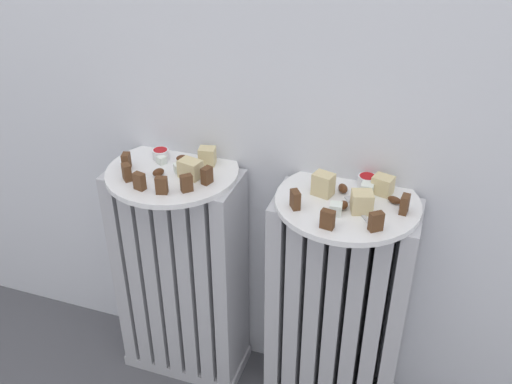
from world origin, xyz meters
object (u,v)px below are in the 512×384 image
(jam_bowl_right, at_px, (367,180))
(fork, at_px, (357,207))
(radiator_left, at_px, (182,278))
(radiator_right, at_px, (336,313))
(plate_right, at_px, (347,202))
(plate_left, at_px, (173,172))
(jam_bowl_left, at_px, (161,154))

(jam_bowl_right, distance_m, fork, 0.09)
(fork, bearing_deg, radiator_left, 176.85)
(radiator_left, bearing_deg, radiator_right, 0.00)
(radiator_left, relative_size, plate_right, 1.98)
(plate_right, bearing_deg, jam_bowl_right, 68.65)
(radiator_right, distance_m, plate_left, 0.50)
(radiator_left, height_order, fork, fork)
(jam_bowl_left, xyz_separation_m, jam_bowl_right, (0.47, 0.03, 0.00))
(radiator_right, height_order, plate_right, plate_right)
(radiator_right, distance_m, plate_right, 0.31)
(plate_right, distance_m, jam_bowl_right, 0.08)
(jam_bowl_left, height_order, jam_bowl_right, jam_bowl_right)
(plate_right, distance_m, fork, 0.03)
(plate_left, relative_size, plate_right, 1.00)
(plate_right, height_order, fork, fork)
(jam_bowl_right, bearing_deg, radiator_right, -111.35)
(radiator_right, relative_size, jam_bowl_left, 15.37)
(plate_left, distance_m, fork, 0.42)
(radiator_right, relative_size, plate_left, 1.98)
(plate_right, xyz_separation_m, jam_bowl_right, (0.03, 0.07, 0.02))
(jam_bowl_right, bearing_deg, plate_right, -111.35)
(plate_right, xyz_separation_m, jam_bowl_left, (-0.44, 0.04, 0.02))
(jam_bowl_right, bearing_deg, radiator_left, -170.72)
(radiator_right, bearing_deg, plate_left, -180.00)
(plate_right, height_order, jam_bowl_left, jam_bowl_left)
(radiator_left, height_order, radiator_right, same)
(plate_right, height_order, jam_bowl_right, jam_bowl_right)
(jam_bowl_left, bearing_deg, plate_right, -5.19)
(plate_left, bearing_deg, jam_bowl_left, 140.25)
(plate_right, xyz_separation_m, fork, (0.02, -0.02, 0.01))
(plate_right, relative_size, jam_bowl_right, 7.44)
(radiator_left, xyz_separation_m, plate_left, (0.00, -0.00, 0.31))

